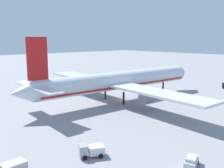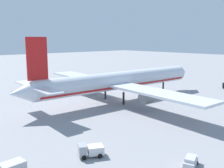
{
  "view_description": "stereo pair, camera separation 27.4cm",
  "coord_description": "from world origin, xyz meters",
  "px_view_note": "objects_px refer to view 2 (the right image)",
  "views": [
    {
      "loc": [
        -63.51,
        -65.02,
        21.96
      ],
      "look_at": [
        -2.41,
        2.26,
        6.02
      ],
      "focal_mm": 41.21,
      "sensor_mm": 36.0,
      "label": 1
    },
    {
      "loc": [
        -63.3,
        -65.21,
        21.96
      ],
      "look_at": [
        -2.41,
        2.26,
        6.02
      ],
      "focal_mm": 41.21,
      "sensor_mm": 36.0,
      "label": 2
    }
  ],
  "objects_px": {
    "baggage_cart_1": "(114,75)",
    "service_van": "(191,161)",
    "airliner": "(118,81)",
    "baggage_cart_0": "(83,78)",
    "service_truck_1": "(90,150)",
    "traffic_cone_0": "(12,91)"
  },
  "relations": [
    {
      "from": "baggage_cart_1",
      "to": "service_van",
      "type": "bearing_deg",
      "value": -125.67
    },
    {
      "from": "airliner",
      "to": "baggage_cart_0",
      "type": "distance_m",
      "value": 52.72
    },
    {
      "from": "service_truck_1",
      "to": "baggage_cart_0",
      "type": "relative_size",
      "value": 1.6
    },
    {
      "from": "service_truck_1",
      "to": "service_van",
      "type": "distance_m",
      "value": 18.25
    },
    {
      "from": "service_truck_1",
      "to": "traffic_cone_0",
      "type": "distance_m",
      "value": 71.58
    },
    {
      "from": "service_truck_1",
      "to": "traffic_cone_0",
      "type": "relative_size",
      "value": 9.68
    },
    {
      "from": "airliner",
      "to": "baggage_cart_1",
      "type": "height_order",
      "value": "airliner"
    },
    {
      "from": "service_truck_1",
      "to": "traffic_cone_0",
      "type": "bearing_deg",
      "value": 80.29
    },
    {
      "from": "service_van",
      "to": "baggage_cart_1",
      "type": "height_order",
      "value": "service_van"
    },
    {
      "from": "service_van",
      "to": "traffic_cone_0",
      "type": "distance_m",
      "value": 85.55
    },
    {
      "from": "service_truck_1",
      "to": "baggage_cart_0",
      "type": "xyz_separation_m",
      "value": [
        53.95,
        77.1,
        -0.52
      ]
    },
    {
      "from": "service_truck_1",
      "to": "baggage_cart_1",
      "type": "distance_m",
      "value": 106.31
    },
    {
      "from": "airliner",
      "to": "service_van",
      "type": "bearing_deg",
      "value": -118.8
    },
    {
      "from": "baggage_cart_0",
      "to": "traffic_cone_0",
      "type": "distance_m",
      "value": 42.39
    },
    {
      "from": "baggage_cart_1",
      "to": "traffic_cone_0",
      "type": "bearing_deg",
      "value": -175.8
    },
    {
      "from": "airliner",
      "to": "baggage_cart_0",
      "type": "xyz_separation_m",
      "value": [
        19.57,
        48.52,
        -6.47
      ]
    },
    {
      "from": "baggage_cart_0",
      "to": "baggage_cart_1",
      "type": "relative_size",
      "value": 0.99
    },
    {
      "from": "baggage_cart_0",
      "to": "traffic_cone_0",
      "type": "height_order",
      "value": "baggage_cart_0"
    },
    {
      "from": "airliner",
      "to": "traffic_cone_0",
      "type": "bearing_deg",
      "value": 117.99
    },
    {
      "from": "service_truck_1",
      "to": "baggage_cart_1",
      "type": "relative_size",
      "value": 1.59
    },
    {
      "from": "baggage_cart_0",
      "to": "service_truck_1",
      "type": "bearing_deg",
      "value": -124.98
    },
    {
      "from": "service_truck_1",
      "to": "service_van",
      "type": "relative_size",
      "value": 1.12
    }
  ]
}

